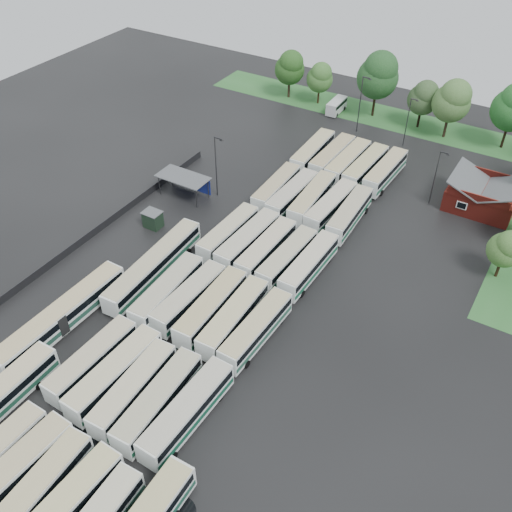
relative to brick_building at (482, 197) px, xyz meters
The scene contains 51 objects.
ground 49.08m from the brick_building, 119.30° to the right, with size 160.00×160.00×0.00m, color black.
brick_building is the anchor object (origin of this frame).
wash_shed 46.14m from the brick_building, 153.27° to the right, with size 8.20×4.20×3.58m.
utility_hut 50.26m from the brick_building, 143.11° to the right, with size 2.70×2.20×2.62m.
grass_strip_north 31.19m from the brick_building, 134.96° to the left, with size 80.00×10.00×0.01m, color #2B652B.
west_fence 57.83m from the brick_building, 143.04° to the right, with size 0.10×50.00×1.20m, color #2D2D30.
bus_r0c1 73.24m from the brick_building, 110.09° to the right, with size 3.23×12.83×3.54m.
bus_r0c2 72.07m from the brick_building, 107.78° to the right, with size 3.17×12.17×3.36m.
bus_r0c3 71.24m from the brick_building, 105.25° to the right, with size 3.10×12.67×3.50m.
bus_r1c0 61.87m from the brick_building, 117.48° to the right, with size 2.83×12.09×3.35m.
bus_r1c1 60.49m from the brick_building, 114.52° to the right, with size 3.00×12.73×3.52m.
bus_r1c2 59.71m from the brick_building, 111.72° to the right, with size 3.15×12.22×3.37m.
bus_r1c3 58.46m from the brick_building, 108.84° to the right, with size 3.16×12.57×3.47m.
bus_r1c4 57.02m from the brick_building, 105.80° to the right, with size 2.99×12.80×3.55m.
bus_r2c0 50.49m from the brick_building, 124.06° to the right, with size 3.24×12.68×3.50m.
bus_r2c1 48.44m from the brick_building, 121.46° to the right, with size 2.91×12.23×3.39m.
bus_r2c2 46.82m from the brick_building, 117.93° to the right, with size 3.10×12.79×3.54m.
bus_r2c3 45.43m from the brick_building, 114.27° to the right, with size 3.10×12.70×3.51m.
bus_r2c4 44.35m from the brick_building, 110.34° to the right, with size 2.91×12.35×3.42m.
bus_r3c0 39.72m from the brick_building, 135.69° to the right, with size 2.84×12.11×3.35m.
bus_r3c1 37.51m from the brick_building, 132.00° to the right, with size 3.12×12.72×3.52m.
bus_r3c2 35.68m from the brick_building, 127.97° to the right, with size 2.77×12.30×3.41m.
bus_r3c3 33.89m from the brick_building, 123.37° to the right, with size 3.02×12.13×3.35m.
bus_r3c4 32.06m from the brick_building, 118.79° to the right, with size 2.83×12.44×3.45m.
bus_r4c0 31.68m from the brick_building, 153.57° to the right, with size 2.94×12.14×3.36m.
bus_r4c1 29.19m from the brick_building, 150.13° to the right, with size 2.90×12.29×3.40m.
bus_r4c2 26.20m from the brick_building, 147.56° to the right, with size 3.28×12.78×3.53m.
bus_r4c3 23.65m from the brick_building, 142.84° to the right, with size 3.15×12.47×3.44m.
bus_r4c4 21.40m from the brick_building, 136.82° to the right, with size 3.09×12.45×3.44m.
bus_r5c0 28.59m from the brick_building, behind, with size 3.09×12.76×3.53m.
bus_r5c1 25.03m from the brick_building, behind, with size 2.94×12.64×3.50m.
bus_r5c2 22.01m from the brick_building, behind, with size 3.02×12.79×3.54m.
bus_r5c3 18.86m from the brick_building, behind, with size 3.19×12.70×3.51m.
bus_r5c4 15.50m from the brick_building, behind, with size 3.09×12.63×3.49m.
artic_bus_west_b 50.86m from the brick_building, 130.39° to the right, with size 3.44×18.48×3.41m.
artic_bus_west_c 63.32m from the brick_building, 124.93° to the right, with size 3.00×19.02×3.52m.
minibus 38.33m from the brick_building, 150.36° to the left, with size 2.30×5.86×2.54m.
tree_north_0 49.31m from the brick_building, 155.69° to the left, with size 6.11×6.11×10.12m.
tree_north_1 43.59m from the brick_building, 151.46° to the left, with size 5.28×5.28×8.74m.
tree_north_2 34.42m from the brick_building, 141.10° to the left, with size 7.93×7.93×13.14m.
tree_north_3 27.46m from the brick_building, 128.79° to the left, with size 5.71×5.71×9.46m.
tree_north_4 23.51m from the brick_building, 120.16° to the left, with size 6.87×6.87×11.39m.
tree_east_0 16.77m from the brick_building, 67.62° to the right, with size 4.65×4.63×7.66m.
lamp_post_ne 8.26m from the brick_building, 157.50° to the right, with size 1.42×0.28×9.21m.
lamp_post_nw 41.18m from the brick_building, 153.60° to the right, with size 1.60×0.31×10.38m.
lamp_post_back_w 29.88m from the brick_building, 152.91° to the left, with size 1.66×0.32×10.78m.
lamp_post_back_e 21.51m from the brick_building, 142.78° to the left, with size 1.40×0.27×9.10m.
puddle_0 64.58m from the brick_building, 111.00° to the right, with size 5.63×5.63×0.01m, color black.
puddle_1 69.42m from the brick_building, 105.49° to the right, with size 3.02×3.02×0.01m, color black.
puddle_2 52.06m from the brick_building, 126.68° to the right, with size 7.08×7.08×0.01m, color black.
puddle_3 47.49m from the brick_building, 112.27° to the right, with size 2.94×2.94×0.01m, color black.
Camera 1 is at (32.18, -37.84, 50.82)m, focal length 40.00 mm.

